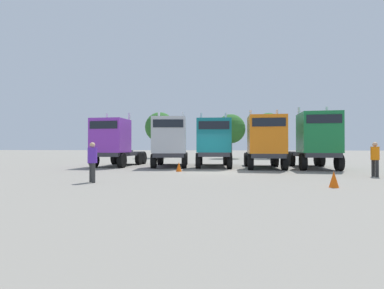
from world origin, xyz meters
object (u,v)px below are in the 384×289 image
semi_truck_purple (114,142)px  traffic_cone_mid (334,179)px  semi_truck_orange (265,141)px  traffic_cone_near (179,167)px  visitor_with_camera (92,159)px  semi_truck_silver (170,142)px  semi_truck_green (316,140)px  semi_truck_teal (213,143)px  visitor_in_hivis (375,157)px

semi_truck_purple → traffic_cone_mid: 16.00m
semi_truck_purple → semi_truck_orange: size_ratio=1.03×
traffic_cone_near → semi_truck_purple: bearing=147.7°
visitor_with_camera → traffic_cone_mid: 9.91m
semi_truck_silver → semi_truck_green: size_ratio=0.99×
semi_truck_teal → visitor_with_camera: size_ratio=3.63×
semi_truck_silver → visitor_in_hivis: size_ratio=3.61×
semi_truck_purple → semi_truck_orange: semi_truck_orange is taller
semi_truck_green → visitor_with_camera: semi_truck_green is taller
semi_truck_purple → traffic_cone_mid: semi_truck_purple is taller
semi_truck_teal → traffic_cone_mid: bearing=24.0°
semi_truck_green → visitor_in_hivis: size_ratio=3.65×
semi_truck_orange → semi_truck_green: 3.47m
semi_truck_green → traffic_cone_mid: 9.38m
semi_truck_purple → traffic_cone_mid: bearing=55.1°
traffic_cone_near → visitor_with_camera: bearing=-117.0°
semi_truck_silver → traffic_cone_mid: semi_truck_silver is taller
semi_truck_teal → visitor_with_camera: 10.60m
semi_truck_silver → visitor_in_hivis: bearing=58.8°
traffic_cone_near → traffic_cone_mid: size_ratio=0.93×
semi_truck_teal → visitor_with_camera: (-4.96, -9.33, -0.83)m
visitor_with_camera → semi_truck_purple: bearing=61.9°
semi_truck_silver → visitor_with_camera: 9.44m
semi_truck_purple → semi_truck_silver: semi_truck_silver is taller
semi_truck_teal → visitor_in_hivis: semi_truck_teal is taller
traffic_cone_mid → visitor_in_hivis: bearing=49.1°
semi_truck_green → semi_truck_purple: bearing=-89.1°
semi_truck_silver → traffic_cone_near: bearing=12.8°
visitor_in_hivis → traffic_cone_near: size_ratio=3.04×
semi_truck_orange → traffic_cone_mid: 9.07m
semi_truck_teal → semi_truck_green: semi_truck_green is taller
semi_truck_purple → visitor_in_hivis: size_ratio=3.39×
traffic_cone_mid → semi_truck_green: bearing=76.1°
semi_truck_green → visitor_with_camera: bearing=-51.0°
semi_truck_green → traffic_cone_near: size_ratio=11.10×
visitor_in_hivis → semi_truck_teal: bearing=138.0°
visitor_in_hivis → traffic_cone_near: 10.79m
semi_truck_orange → traffic_cone_near: size_ratio=10.02×
visitor_with_camera → traffic_cone_mid: (9.87, -0.39, -0.70)m
semi_truck_purple → traffic_cone_near: bearing=60.2°
visitor_with_camera → traffic_cone_mid: bearing=-47.0°
semi_truck_purple → visitor_with_camera: (2.77, -9.29, -0.89)m
semi_truck_teal → visitor_in_hivis: size_ratio=3.53×
semi_truck_teal → semi_truck_green: bearing=81.0°
semi_truck_orange → visitor_in_hivis: size_ratio=3.30×
semi_truck_orange → visitor_with_camera: size_ratio=3.39×
semi_truck_purple → traffic_cone_near: size_ratio=10.31×
semi_truck_purple → semi_truck_green: semi_truck_green is taller
semi_truck_purple → visitor_in_hivis: (16.27, -5.49, -0.85)m
traffic_cone_near → traffic_cone_mid: 9.25m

